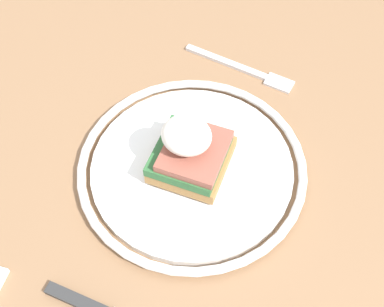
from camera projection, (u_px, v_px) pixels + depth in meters
name	position (u px, v px, depth m)	size (l,w,h in m)	color
dining_table	(177.00, 205.00, 0.66)	(0.98, 0.76, 0.73)	#846042
plate	(192.00, 167.00, 0.55)	(0.26, 0.26, 0.02)	white
sandwich	(190.00, 150.00, 0.52)	(0.09, 0.08, 0.07)	#9E703D
fork	(244.00, 69.00, 0.64)	(0.04, 0.16, 0.00)	silver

